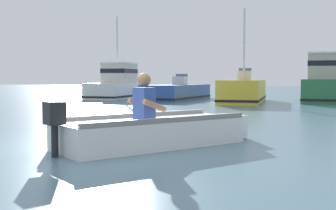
# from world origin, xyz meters

# --- Properties ---
(ground_plane) EXTENTS (120.00, 120.00, 0.00)m
(ground_plane) POSITION_xyz_m (0.00, 0.00, 0.00)
(ground_plane) COLOR slate
(rowboat_with_person) EXTENTS (2.58, 3.40, 1.19)m
(rowboat_with_person) POSITION_xyz_m (1.02, 0.79, 0.25)
(rowboat_with_person) COLOR white
(rowboat_with_person) RESTS_ON ground
(moored_boat_white) EXTENTS (2.25, 5.04, 4.60)m
(moored_boat_white) POSITION_xyz_m (-7.80, 16.25, 0.75)
(moored_boat_white) COLOR white
(moored_boat_white) RESTS_ON ground
(moored_boat_blue) EXTENTS (2.19, 5.37, 1.36)m
(moored_boat_blue) POSITION_xyz_m (-4.00, 15.67, 0.37)
(moored_boat_blue) COLOR #2D519E
(moored_boat_blue) RESTS_ON ground
(moored_boat_yellow) EXTENTS (2.28, 5.62, 4.36)m
(moored_boat_yellow) POSITION_xyz_m (-0.26, 14.46, 0.50)
(moored_boat_yellow) COLOR gold
(moored_boat_yellow) RESTS_ON ground
(moored_boat_green) EXTENTS (1.64, 4.61, 2.35)m
(moored_boat_green) POSITION_xyz_m (3.16, 16.12, 0.87)
(moored_boat_green) COLOR #287042
(moored_boat_green) RESTS_ON ground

